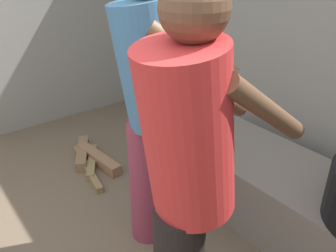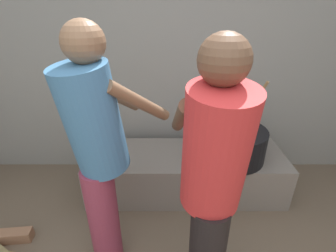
# 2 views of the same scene
# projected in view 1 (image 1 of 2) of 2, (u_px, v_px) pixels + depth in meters

# --- Properties ---
(hearth_ledge) EXTENTS (1.83, 0.60, 0.41)m
(hearth_ledge) POSITION_uv_depth(u_px,v_px,m) (305.00, 209.00, 2.14)
(hearth_ledge) COLOR slate
(hearth_ledge) RESTS_ON ground_plane
(cook_in_blue_shirt) EXTENTS (0.67, 0.72, 1.61)m
(cook_in_blue_shirt) POSITION_uv_depth(u_px,v_px,m) (150.00, 98.00, 1.83)
(cook_in_blue_shirt) COLOR #8C3347
(cook_in_blue_shirt) RESTS_ON ground_plane
(cook_in_red_shirt) EXTENTS (0.36, 0.67, 1.58)m
(cook_in_red_shirt) POSITION_uv_depth(u_px,v_px,m) (187.00, 176.00, 1.25)
(cook_in_red_shirt) COLOR black
(cook_in_red_shirt) RESTS_ON ground_plane
(firewood_pile) EXTENTS (0.77, 0.30, 0.09)m
(firewood_pile) POSITION_uv_depth(u_px,v_px,m) (91.00, 159.00, 2.95)
(firewood_pile) COLOR olive
(firewood_pile) RESTS_ON ground_plane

